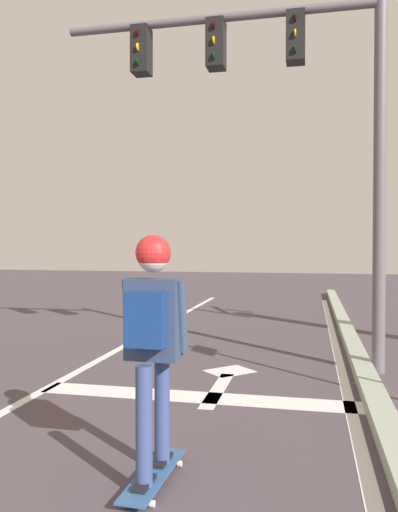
{
  "coord_description": "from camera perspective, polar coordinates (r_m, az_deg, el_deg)",
  "views": [
    {
      "loc": [
        2.7,
        0.81,
        1.63
      ],
      "look_at": [
        1.13,
        7.95,
        1.46
      ],
      "focal_mm": 35.73,
      "sensor_mm": 36.0,
      "label": 1
    }
  ],
  "objects": [
    {
      "name": "lane_arrow_stem",
      "position": [
        5.9,
        2.13,
        -14.7
      ],
      "size": [
        0.16,
        1.4,
        0.01
      ],
      "primitive_type": "cube",
      "color": "silver",
      "rests_on": "ground"
    },
    {
      "name": "lane_line_center",
      "position": [
        6.17,
        -16.76,
        -14.04
      ],
      "size": [
        0.12,
        20.0,
        0.01
      ],
      "primitive_type": "cube",
      "color": "silver",
      "rests_on": "ground"
    },
    {
      "name": "lane_line_curbside",
      "position": [
        5.45,
        16.61,
        -16.1
      ],
      "size": [
        0.12,
        20.0,
        0.01
      ],
      "primitive_type": "cube",
      "color": "silver",
      "rests_on": "ground"
    },
    {
      "name": "skateboard",
      "position": [
        3.78,
        -5.1,
        -23.21
      ],
      "size": [
        0.24,
        0.88,
        0.07
      ],
      "color": "#31578C",
      "rests_on": "ground"
    },
    {
      "name": "lane_arrow_head",
      "position": [
        6.71,
        3.45,
        -12.73
      ],
      "size": [
        0.71,
        0.71,
        0.01
      ],
      "primitive_type": "cube",
      "rotation": [
        0.0,
        0.0,
        0.79
      ],
      "color": "silver",
      "rests_on": "ground"
    },
    {
      "name": "skater",
      "position": [
        3.47,
        -5.23,
        -7.59
      ],
      "size": [
        0.45,
        0.61,
        1.62
      ],
      "color": "#354679",
      "rests_on": "skateboard"
    },
    {
      "name": "curb_strip",
      "position": [
        5.46,
        19.33,
        -15.37
      ],
      "size": [
        0.24,
        24.0,
        0.14
      ],
      "primitive_type": "cube",
      "color": "#99A592",
      "rests_on": "ground"
    },
    {
      "name": "stop_bar",
      "position": [
        5.63,
        -0.27,
        -15.49
      ],
      "size": [
        3.45,
        0.4,
        0.01
      ],
      "primitive_type": "cube",
      "color": "silver",
      "rests_on": "ground"
    },
    {
      "name": "traffic_signal_mast",
      "position": [
        7.06,
        8.91,
        17.82
      ],
      "size": [
        4.27,
        0.34,
        4.92
      ],
      "color": "#60575E",
      "rests_on": "ground"
    }
  ]
}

